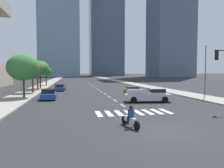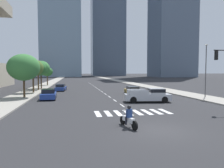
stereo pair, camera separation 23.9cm
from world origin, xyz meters
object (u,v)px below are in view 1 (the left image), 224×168
at_px(sedan_blue_2, 49,95).
at_px(pickup_truck, 150,95).
at_px(sedan_gold_0, 133,91).
at_px(sedan_blue_1, 60,88).
at_px(street_tree_nearest, 23,67).
at_px(street_lamp_east, 205,66).
at_px(street_tree_third, 37,68).
at_px(motorcycle_lead, 130,119).
at_px(street_tree_fourth, 40,68).
at_px(street_tree_second, 32,68).
at_px(street_tree_fifth, 46,72).

bearing_deg(sedan_blue_2, pickup_truck, -114.08).
relative_size(sedan_gold_0, sedan_blue_1, 1.07).
relative_size(pickup_truck, street_tree_nearest, 0.95).
relative_size(street_lamp_east, street_tree_third, 1.33).
xyz_separation_m(motorcycle_lead, street_lamp_east, (14.68, 12.99, 3.84)).
height_order(sedan_gold_0, street_tree_fourth, street_tree_fourth).
bearing_deg(sedan_gold_0, pickup_truck, -1.99).
bearing_deg(street_tree_second, sedan_gold_0, -16.28).
bearing_deg(street_tree_fifth, sedan_gold_0, -56.41).
distance_m(pickup_truck, street_tree_fourth, 27.49).
bearing_deg(street_lamp_east, sedan_blue_2, 172.79).
height_order(pickup_truck, sedan_gold_0, pickup_truck).
relative_size(sedan_blue_2, street_tree_fifth, 0.91).
distance_m(pickup_truck, street_tree_fifth, 36.65).
height_order(pickup_truck, sedan_blue_1, pickup_truck).
xyz_separation_m(sedan_gold_0, street_tree_fifth, (-16.22, 24.42, 3.12)).
xyz_separation_m(sedan_blue_2, street_tree_second, (-3.41, 8.29, 3.70)).
relative_size(street_tree_nearest, street_tree_second, 1.05).
height_order(sedan_gold_0, street_lamp_east, street_lamp_east).
bearing_deg(street_tree_second, motorcycle_lead, -66.92).
distance_m(street_tree_second, street_tree_third, 5.31).
xyz_separation_m(sedan_gold_0, sedan_blue_2, (-12.81, -3.56, 0.04)).
distance_m(street_tree_second, street_tree_fourth, 8.94).
height_order(sedan_blue_2, street_tree_fourth, street_tree_fourth).
xyz_separation_m(pickup_truck, street_tree_fourth, (-15.82, 22.19, 3.62)).
height_order(motorcycle_lead, street_tree_third, street_tree_third).
relative_size(sedan_blue_2, street_tree_second, 0.77).
bearing_deg(street_tree_nearest, pickup_truck, -22.25).
xyz_separation_m(motorcycle_lead, street_tree_fifth, (-10.23, 43.69, 3.13)).
xyz_separation_m(street_lamp_east, street_tree_fourth, (-24.91, 19.95, 0.01)).
height_order(pickup_truck, sedan_blue_2, pickup_truck).
xyz_separation_m(street_tree_nearest, street_tree_fifth, (0.00, 26.46, -0.56)).
relative_size(sedan_blue_2, street_lamp_east, 0.59).
bearing_deg(pickup_truck, street_tree_third, 138.00).
xyz_separation_m(motorcycle_lead, street_tree_second, (-10.23, 24.00, 3.75)).
bearing_deg(sedan_gold_0, motorcycle_lead, -16.58).
distance_m(street_tree_fourth, street_tree_fifth, 10.77).
distance_m(street_lamp_east, street_tree_second, 27.24).
bearing_deg(street_tree_fifth, sedan_blue_2, -83.05).
bearing_deg(sedan_blue_1, street_tree_nearest, 163.79).
height_order(sedan_blue_1, street_lamp_east, street_lamp_east).
height_order(sedan_blue_1, street_tree_fifth, street_tree_fifth).
relative_size(street_lamp_east, street_tree_nearest, 1.23).
xyz_separation_m(street_lamp_east, street_tree_fifth, (-24.91, 30.70, -0.72)).
xyz_separation_m(street_lamp_east, street_tree_second, (-24.91, 11.01, -0.10)).
distance_m(street_lamp_east, street_tree_third, 29.79).
bearing_deg(sedan_blue_2, street_lamp_east, -99.51).
xyz_separation_m(sedan_blue_1, street_tree_fourth, (-4.29, 4.81, 3.85)).
bearing_deg(street_tree_fifth, pickup_truck, -64.34).
relative_size(motorcycle_lead, street_tree_nearest, 0.36).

